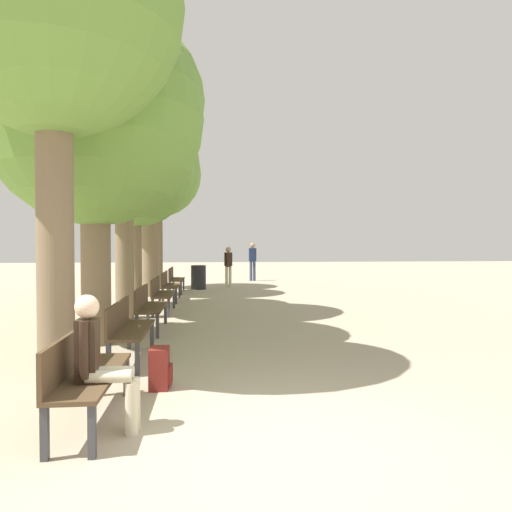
% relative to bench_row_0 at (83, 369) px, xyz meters
% --- Properties ---
extents(ground_plane, '(80.00, 80.00, 0.00)m').
position_rel_bench_row_0_xyz_m(ground_plane, '(1.70, -0.79, -0.52)').
color(ground_plane, tan).
extents(bench_row_0, '(0.45, 1.73, 0.86)m').
position_rel_bench_row_0_xyz_m(bench_row_0, '(0.00, 0.00, 0.00)').
color(bench_row_0, '#4C3823').
rests_on(bench_row_0, ground_plane).
extents(bench_row_1, '(0.45, 1.73, 0.86)m').
position_rel_bench_row_0_xyz_m(bench_row_1, '(0.00, 2.50, 0.00)').
color(bench_row_1, '#4C3823').
rests_on(bench_row_1, ground_plane).
extents(bench_row_2, '(0.45, 1.73, 0.86)m').
position_rel_bench_row_0_xyz_m(bench_row_2, '(0.00, 5.00, 0.00)').
color(bench_row_2, '#4C3823').
rests_on(bench_row_2, ground_plane).
extents(bench_row_3, '(0.45, 1.73, 0.86)m').
position_rel_bench_row_0_xyz_m(bench_row_3, '(0.00, 7.50, 0.00)').
color(bench_row_3, '#4C3823').
rests_on(bench_row_3, ground_plane).
extents(bench_row_4, '(0.45, 1.73, 0.86)m').
position_rel_bench_row_0_xyz_m(bench_row_4, '(0.00, 9.99, 0.00)').
color(bench_row_4, '#4C3823').
rests_on(bench_row_4, ground_plane).
extents(bench_row_5, '(0.45, 1.73, 0.86)m').
position_rel_bench_row_0_xyz_m(bench_row_5, '(0.00, 12.49, 0.00)').
color(bench_row_5, '#4C3823').
rests_on(bench_row_5, ground_plane).
extents(tree_row_0, '(3.22, 3.22, 6.25)m').
position_rel_bench_row_0_xyz_m(tree_row_0, '(-0.71, 1.56, 4.06)').
color(tree_row_0, '#7A664C').
rests_on(tree_row_0, ground_plane).
extents(tree_row_1, '(3.64, 3.64, 5.63)m').
position_rel_bench_row_0_xyz_m(tree_row_1, '(-0.71, 3.77, 3.26)').
color(tree_row_1, '#7A664C').
rests_on(tree_row_1, ground_plane).
extents(tree_row_2, '(3.63, 3.63, 6.74)m').
position_rel_bench_row_0_xyz_m(tree_row_2, '(-0.71, 6.62, 4.37)').
color(tree_row_2, '#7A664C').
rests_on(tree_row_2, ground_plane).
extents(tree_row_3, '(3.08, 3.08, 5.21)m').
position_rel_bench_row_0_xyz_m(tree_row_3, '(-0.71, 8.41, 3.14)').
color(tree_row_3, '#7A664C').
rests_on(tree_row_3, ground_plane).
extents(tree_row_4, '(3.24, 3.24, 5.73)m').
position_rel_bench_row_0_xyz_m(tree_row_4, '(-0.71, 11.42, 3.53)').
color(tree_row_4, '#7A664C').
rests_on(tree_row_4, ground_plane).
extents(tree_row_5, '(3.22, 3.22, 5.87)m').
position_rel_bench_row_0_xyz_m(tree_row_5, '(-0.71, 13.92, 3.71)').
color(tree_row_5, '#7A664C').
rests_on(tree_row_5, ground_plane).
extents(person_seated, '(0.56, 0.32, 1.25)m').
position_rel_bench_row_0_xyz_m(person_seated, '(0.22, -0.29, 0.16)').
color(person_seated, beige).
rests_on(person_seated, ground_plane).
extents(backpack, '(0.26, 0.33, 0.48)m').
position_rel_bench_row_0_xyz_m(backpack, '(0.61, 1.07, -0.28)').
color(backpack, maroon).
rests_on(backpack, ground_plane).
extents(pedestrian_near, '(0.35, 0.23, 1.71)m').
position_rel_bench_row_0_xyz_m(pedestrian_near, '(3.14, 17.50, 0.47)').
color(pedestrian_near, '#384260').
rests_on(pedestrian_near, ground_plane).
extents(pedestrian_mid, '(0.32, 0.25, 1.56)m').
position_rel_bench_row_0_xyz_m(pedestrian_mid, '(1.93, 14.53, 0.38)').
color(pedestrian_mid, beige).
rests_on(pedestrian_mid, ground_plane).
extents(trash_bin, '(0.55, 0.55, 0.88)m').
position_rel_bench_row_0_xyz_m(trash_bin, '(0.80, 13.62, -0.08)').
color(trash_bin, '#232328').
rests_on(trash_bin, ground_plane).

